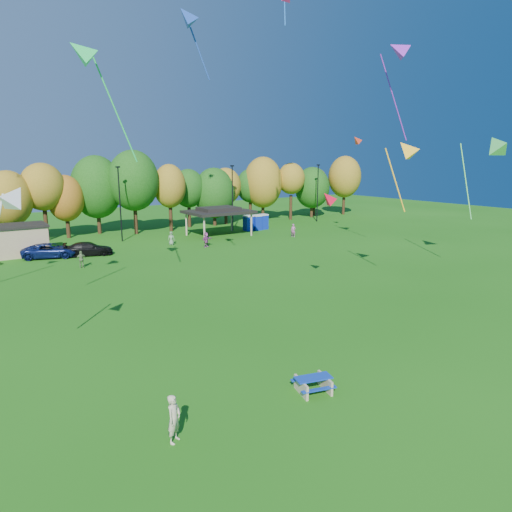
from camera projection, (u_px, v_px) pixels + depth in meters
ground at (346, 362)px, 22.86m from camera, size 160.00×160.00×0.00m
tree_line at (82, 191)px, 57.73m from camera, size 93.57×10.55×11.15m
lamp_posts at (120, 201)px, 55.18m from camera, size 64.50×0.25×9.09m
utility_building at (15, 240)px, 47.60m from camera, size 6.30×4.30×3.25m
pavilion at (219, 211)px, 59.76m from camera, size 8.20×6.20×3.77m
porta_potties at (256, 222)px, 64.90m from camera, size 3.75×1.40×2.18m
picnic_table at (313, 383)px, 19.81m from camera, size 1.89×1.70×0.69m
kite_flyer at (174, 419)px, 16.21m from camera, size 0.79×0.74×1.81m
car_c at (50, 251)px, 46.70m from camera, size 5.90×4.07×1.50m
car_d at (88, 249)px, 47.81m from camera, size 5.24×3.28×1.42m
far_person_0 at (81, 259)px, 42.34m from camera, size 1.01×0.58×1.63m
far_person_1 at (293, 230)px, 59.11m from camera, size 0.69×0.74×1.70m
far_person_2 at (171, 238)px, 53.65m from camera, size 0.92×0.84×1.59m
far_person_4 at (206, 240)px, 52.34m from camera, size 1.68×1.14×1.74m
kite_2 at (14, 197)px, 18.64m from camera, size 2.14×1.66×3.49m
kite_4 at (186, 17)px, 28.99m from camera, size 2.79×1.80×4.51m
kite_5 at (496, 145)px, 38.71m from camera, size 2.68×4.64×7.72m
kite_6 at (397, 50)px, 38.36m from camera, size 4.24×3.91×8.48m
kite_8 at (328, 198)px, 32.32m from camera, size 1.70×1.56×1.36m
kite_9 at (81, 53)px, 27.06m from camera, size 4.47×1.99×7.51m
kite_10 at (357, 140)px, 54.85m from camera, size 1.76×1.57×1.43m
kite_14 at (406, 150)px, 32.39m from camera, size 2.21×3.33×5.56m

